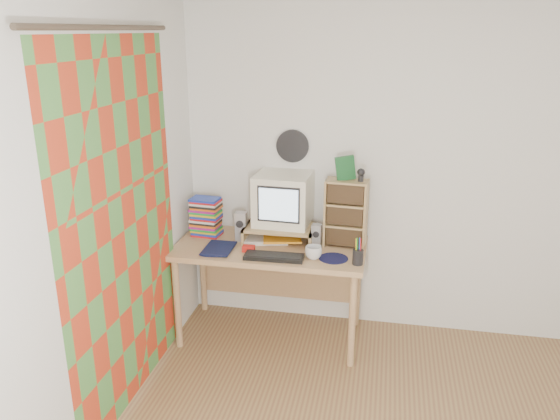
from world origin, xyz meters
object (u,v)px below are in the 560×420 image
at_px(crt_monitor, 283,200).
at_px(dvd_stack, 206,217).
at_px(keyboard, 274,257).
at_px(diary, 205,246).
at_px(mug, 313,252).
at_px(cd_rack, 346,213).
at_px(desk, 272,259).

bearing_deg(crt_monitor, dvd_stack, -173.66).
xyz_separation_m(keyboard, diary, (-0.53, 0.07, 0.01)).
bearing_deg(diary, dvd_stack, 106.29).
xyz_separation_m(keyboard, mug, (0.27, 0.05, 0.03)).
bearing_deg(keyboard, dvd_stack, 148.89).
xyz_separation_m(cd_rack, mug, (-0.19, -0.29, -0.20)).
distance_m(dvd_stack, diary, 0.32).
relative_size(dvd_stack, mug, 2.55).
relative_size(keyboard, dvd_stack, 1.38).
height_order(dvd_stack, cd_rack, cd_rack).
distance_m(crt_monitor, cd_rack, 0.48).
relative_size(desk, mug, 11.86).
xyz_separation_m(desk, mug, (0.35, -0.24, 0.18)).
height_order(desk, mug, mug).
bearing_deg(mug, keyboard, -168.74).
height_order(crt_monitor, keyboard, crt_monitor).
distance_m(desk, cd_rack, 0.66).
relative_size(mug, diary, 0.47).
height_order(desk, crt_monitor, crt_monitor).
relative_size(cd_rack, diary, 2.00).
bearing_deg(cd_rack, diary, -159.44).
distance_m(mug, diary, 0.80).
distance_m(keyboard, dvd_stack, 0.72).
distance_m(desk, dvd_stack, 0.61).
height_order(keyboard, dvd_stack, dvd_stack).
bearing_deg(desk, diary, -153.53).
height_order(cd_rack, diary, cd_rack).
distance_m(desk, mug, 0.46).
bearing_deg(crt_monitor, cd_rack, -1.06).
distance_m(dvd_stack, mug, 0.93).
bearing_deg(keyboard, desk, 103.25).
relative_size(crt_monitor, cd_rack, 0.81).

